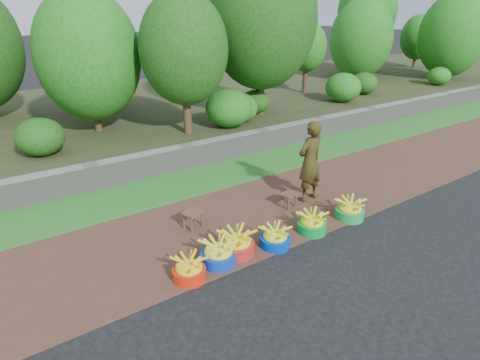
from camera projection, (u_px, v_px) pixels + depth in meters
ground_plane at (305, 243)px, 6.55m from camera, size 120.00×120.00×0.00m
dirt_shoulder at (259, 212)px, 7.49m from camera, size 80.00×2.50×0.02m
grass_verge at (205, 178)px, 9.00m from camera, size 80.00×1.50×0.04m
retaining_wall at (187, 156)px, 9.54m from camera, size 80.00×0.35×0.55m
earth_bank at (118, 115)px, 13.26m from camera, size 80.00×10.00×0.50m
vegetation at (257, 37)px, 13.89m from camera, size 30.69×7.21×4.68m
basin_a at (189, 269)px, 5.62m from camera, size 0.48×0.48×0.36m
basin_b at (218, 253)px, 5.95m from camera, size 0.54×0.54×0.40m
basin_c at (237, 244)px, 6.18m from camera, size 0.56×0.56×0.41m
basin_d at (275, 238)px, 6.39m from camera, size 0.48×0.48×0.36m
basin_e at (312, 223)px, 6.80m from camera, size 0.50×0.50×0.38m
basin_f at (350, 210)px, 7.24m from camera, size 0.52×0.52×0.39m
stool_left at (193, 215)px, 6.88m from camera, size 0.40×0.35×0.30m
stool_right at (289, 196)px, 7.61m from camera, size 0.36×0.30×0.28m
vendor_woman at (310, 162)px, 7.68m from camera, size 0.62×0.44×1.60m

